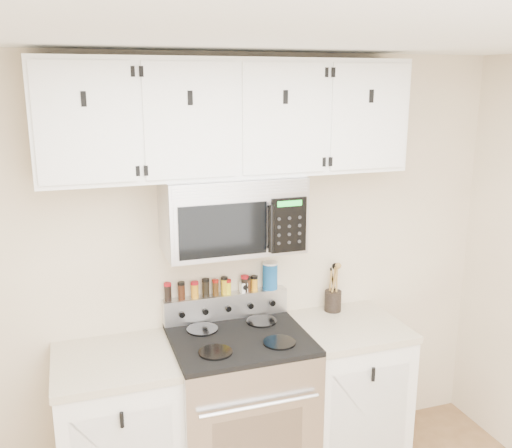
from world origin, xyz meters
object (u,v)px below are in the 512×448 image
at_px(microwave, 232,214).
at_px(salt_canister, 270,275).
at_px(range, 240,410).
at_px(utensil_crock, 333,299).

xyz_separation_m(microwave, salt_canister, (0.28, 0.16, -0.44)).
xyz_separation_m(range, utensil_crock, (0.69, 0.23, 0.51)).
bearing_deg(microwave, salt_canister, 28.89).
bearing_deg(range, utensil_crock, 18.60).
bearing_deg(range, microwave, 89.77).
xyz_separation_m(microwave, utensil_crock, (0.69, 0.11, -0.63)).
distance_m(range, microwave, 1.15).
xyz_separation_m(range, microwave, (0.00, 0.13, 1.14)).
bearing_deg(salt_canister, utensil_crock, -7.00).
distance_m(range, utensil_crock, 0.89).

